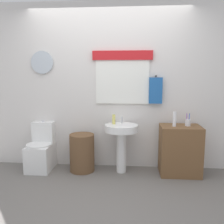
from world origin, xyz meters
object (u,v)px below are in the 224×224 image
at_px(wooden_cabinet, 180,150).
at_px(soap_bottle, 114,119).
at_px(lotion_bottle, 175,119).
at_px(laundry_hamper, 82,153).
at_px(pedestal_sink, 121,137).
at_px(toothbrush_cup, 188,122).
at_px(toilet, 41,151).

xyz_separation_m(wooden_cabinet, soap_bottle, (-1.00, 0.05, 0.45)).
height_order(wooden_cabinet, soap_bottle, soap_bottle).
height_order(soap_bottle, lotion_bottle, lotion_bottle).
relative_size(laundry_hamper, soap_bottle, 3.97).
bearing_deg(pedestal_sink, toothbrush_cup, 1.18).
bearing_deg(toothbrush_cup, lotion_bottle, -163.72).
bearing_deg(laundry_hamper, lotion_bottle, -1.66).
bearing_deg(wooden_cabinet, laundry_hamper, 180.00).
height_order(toilet, pedestal_sink, toilet).
xyz_separation_m(wooden_cabinet, lotion_bottle, (-0.10, -0.04, 0.48)).
relative_size(pedestal_sink, lotion_bottle, 3.43).
bearing_deg(laundry_hamper, pedestal_sink, -0.00).
bearing_deg(laundry_hamper, wooden_cabinet, 0.00).
bearing_deg(toothbrush_cup, laundry_hamper, -179.27).
distance_m(toilet, wooden_cabinet, 2.15).
height_order(toilet, laundry_hamper, toilet).
relative_size(laundry_hamper, pedestal_sink, 0.78).
xyz_separation_m(laundry_hamper, lotion_bottle, (1.38, -0.04, 0.55)).
distance_m(laundry_hamper, wooden_cabinet, 1.49).
distance_m(soap_bottle, lotion_bottle, 0.90).
relative_size(soap_bottle, toothbrush_cup, 0.79).
relative_size(soap_bottle, lotion_bottle, 0.68).
bearing_deg(wooden_cabinet, lotion_bottle, -158.79).
bearing_deg(toilet, lotion_bottle, -2.05).
bearing_deg(wooden_cabinet, toothbrush_cup, 11.10).
xyz_separation_m(laundry_hamper, toothbrush_cup, (1.59, 0.02, 0.50)).
bearing_deg(toilet, soap_bottle, 0.84).
height_order(laundry_hamper, wooden_cabinet, wooden_cabinet).
distance_m(toilet, laundry_hamper, 0.66).
xyz_separation_m(laundry_hamper, pedestal_sink, (0.61, -0.00, 0.27)).
xyz_separation_m(toilet, pedestal_sink, (1.27, -0.03, 0.27)).
relative_size(pedestal_sink, wooden_cabinet, 1.01).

